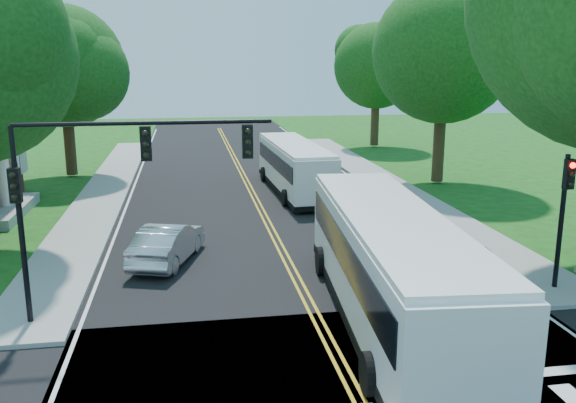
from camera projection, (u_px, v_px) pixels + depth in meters
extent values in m
cube|color=black|center=(264.00, 215.00, 29.83)|extent=(14.00, 96.00, 0.01)
cube|color=gold|center=(254.00, 197.00, 33.67)|extent=(0.36, 70.00, 0.01)
cube|color=silver|center=(128.00, 202.00, 32.58)|extent=(0.12, 70.00, 0.01)
cube|color=silver|center=(373.00, 193.00, 34.77)|extent=(0.12, 70.00, 0.01)
cube|color=silver|center=(494.00, 377.00, 14.65)|extent=(6.60, 0.40, 0.01)
cube|color=gray|center=(106.00, 190.00, 35.20)|extent=(2.60, 40.00, 0.15)
cube|color=gray|center=(382.00, 181.00, 37.88)|extent=(2.60, 40.00, 0.15)
cylinder|color=#372416|center=(70.00, 141.00, 39.05)|extent=(0.70, 0.70, 4.40)
sphere|color=#256B1F|center=(63.00, 66.00, 37.98)|extent=(7.60, 7.60, 7.60)
cylinder|color=#372416|center=(439.00, 140.00, 36.84)|extent=(0.70, 0.70, 5.00)
sphere|color=#256B1F|center=(444.00, 52.00, 35.65)|extent=(8.40, 8.40, 8.40)
cylinder|color=#372416|center=(375.00, 120.00, 52.43)|extent=(0.70, 0.70, 4.40)
sphere|color=#256B1F|center=(377.00, 66.00, 51.40)|extent=(7.20, 7.20, 7.20)
cube|color=gray|center=(6.00, 211.00, 29.70)|extent=(1.80, 6.00, 0.50)
cylinder|color=silver|center=(2.00, 173.00, 29.28)|extent=(0.50, 0.50, 4.20)
cylinder|color=silver|center=(15.00, 166.00, 31.39)|extent=(0.50, 0.50, 4.20)
cylinder|color=black|center=(23.00, 244.00, 16.91)|extent=(0.16, 0.16, 4.60)
cube|color=black|center=(15.00, 185.00, 16.38)|extent=(0.30, 0.22, 0.95)
sphere|color=black|center=(12.00, 175.00, 16.18)|extent=(0.18, 0.18, 0.18)
cylinder|color=black|center=(145.00, 123.00, 16.72)|extent=(7.00, 0.12, 0.12)
cube|color=black|center=(146.00, 144.00, 16.71)|extent=(0.30, 0.22, 0.95)
cube|color=black|center=(247.00, 141.00, 17.16)|extent=(0.30, 0.22, 0.95)
cylinder|color=black|center=(561.00, 222.00, 19.58)|extent=(0.16, 0.16, 4.40)
cube|color=black|center=(569.00, 174.00, 19.07)|extent=(0.30, 0.22, 0.95)
sphere|color=#FF0A05|center=(573.00, 165.00, 18.87)|extent=(0.18, 0.18, 0.18)
cube|color=white|center=(390.00, 268.00, 17.33)|extent=(3.69, 12.65, 2.91)
cube|color=black|center=(391.00, 251.00, 17.21)|extent=(3.69, 11.79, 1.00)
cube|color=black|center=(350.00, 205.00, 23.35)|extent=(2.59, 0.31, 1.69)
cube|color=orange|center=(350.00, 180.00, 23.13)|extent=(1.80, 0.24, 0.34)
cube|color=black|center=(388.00, 311.00, 17.63)|extent=(3.75, 12.76, 0.32)
cube|color=white|center=(392.00, 217.00, 16.99)|extent=(3.61, 12.27, 0.23)
cylinder|color=black|center=(398.00, 259.00, 21.71)|extent=(0.42, 1.04, 1.01)
cylinder|color=black|center=(322.00, 261.00, 21.48)|extent=(0.42, 1.04, 1.01)
cylinder|color=black|center=(488.00, 369.00, 14.01)|extent=(0.42, 1.04, 1.01)
cylinder|color=black|center=(370.00, 374.00, 13.79)|extent=(0.42, 1.04, 1.01)
cube|color=white|center=(294.00, 168.00, 34.71)|extent=(2.73, 10.83, 2.51)
cube|color=black|center=(294.00, 160.00, 34.60)|extent=(2.77, 10.08, 0.87)
cube|color=black|center=(277.00, 149.00, 39.81)|extent=(2.23, 0.18, 1.46)
cube|color=orange|center=(277.00, 136.00, 39.62)|extent=(1.55, 0.16, 0.29)
cube|color=black|center=(294.00, 187.00, 34.96)|extent=(2.78, 10.93, 0.27)
cube|color=white|center=(294.00, 145.00, 34.41)|extent=(2.67, 10.51, 0.20)
cylinder|color=black|center=(301.00, 173.00, 38.55)|extent=(0.32, 0.88, 0.87)
cylinder|color=black|center=(264.00, 174.00, 38.08)|extent=(0.32, 0.88, 0.87)
cylinder|color=black|center=(330.00, 196.00, 32.04)|extent=(0.32, 0.88, 0.87)
cylinder|color=black|center=(285.00, 198.00, 31.57)|extent=(0.32, 0.88, 0.87)
imported|color=#B9BBC1|center=(168.00, 243.00, 22.75)|extent=(2.90, 4.79, 1.49)
imported|color=silver|center=(425.00, 245.00, 22.61)|extent=(3.88, 5.55, 1.41)
imported|color=black|center=(375.00, 201.00, 30.35)|extent=(2.27, 4.08, 1.12)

